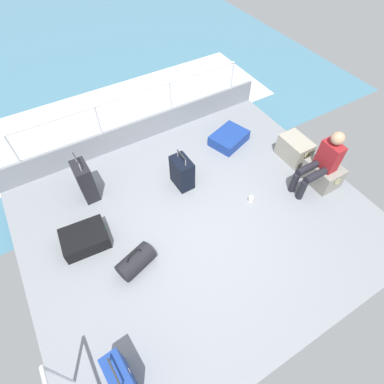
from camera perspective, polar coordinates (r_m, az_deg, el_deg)
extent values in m
cube|color=gray|center=(4.82, 1.40, -5.26)|extent=(4.40, 5.20, 0.06)
cube|color=gray|center=(5.97, -9.74, 11.32)|extent=(0.06, 5.20, 0.45)
cylinder|color=silver|center=(5.65, -29.61, 5.26)|extent=(0.04, 0.04, 1.00)
cylinder|color=silver|center=(5.67, -16.56, 10.87)|extent=(0.04, 0.04, 1.00)
cylinder|color=silver|center=(6.01, -3.90, 15.63)|extent=(0.04, 0.04, 1.00)
cylinder|color=silver|center=(6.64, 7.32, 19.09)|extent=(0.04, 0.04, 1.00)
cylinder|color=silver|center=(5.52, -10.85, 17.49)|extent=(0.04, 4.16, 0.04)
cylinder|color=silver|center=(3.78, -23.48, -28.96)|extent=(0.04, 0.04, 0.95)
plane|color=teal|center=(10.48, -21.71, 23.51)|extent=(12.00, 12.00, 0.00)
cube|color=white|center=(7.41, -13.84, 13.87)|extent=(2.40, 7.28, 0.01)
cube|color=#9E9989|center=(5.83, 18.59, 7.64)|extent=(0.56, 0.39, 0.41)
torus|color=tan|center=(5.91, 16.91, 9.96)|extent=(0.02, 0.12, 0.12)
torus|color=tan|center=(5.65, 20.74, 6.42)|extent=(0.02, 0.12, 0.12)
cube|color=gray|center=(5.58, 23.18, 3.23)|extent=(0.57, 0.43, 0.39)
torus|color=tan|center=(5.63, 21.36, 5.71)|extent=(0.02, 0.12, 0.12)
torus|color=tan|center=(5.43, 25.55, 1.73)|extent=(0.02, 0.12, 0.12)
cube|color=maroon|center=(5.26, 24.27, 6.17)|extent=(0.34, 0.20, 0.48)
sphere|color=tan|center=(5.04, 25.60, 9.04)|extent=(0.20, 0.20, 0.20)
cylinder|color=black|center=(5.16, 22.07, 2.90)|extent=(0.12, 0.40, 0.12)
cylinder|color=black|center=(5.20, 19.82, 0.39)|extent=(0.11, 0.11, 0.39)
cylinder|color=black|center=(5.23, 20.73, 4.18)|extent=(0.12, 0.40, 0.12)
cylinder|color=black|center=(5.27, 18.53, 1.69)|extent=(0.11, 0.11, 0.39)
cube|color=navy|center=(3.82, -13.09, -30.75)|extent=(0.45, 0.24, 0.54)
cylinder|color=#A5A8AD|center=(3.54, -15.22, -28.07)|extent=(0.02, 0.02, 0.11)
cylinder|color=#2D2D2D|center=(3.45, -14.39, -29.78)|extent=(0.28, 0.04, 0.02)
cube|color=white|center=(3.75, -11.62, -29.83)|extent=(0.05, 0.01, 0.08)
cube|color=black|center=(5.10, -19.30, 1.91)|extent=(0.39, 0.23, 0.68)
cylinder|color=#A5A8AD|center=(4.89, -21.04, 6.06)|extent=(0.02, 0.02, 0.18)
cylinder|color=#A5A8AD|center=(4.72, -20.20, 4.41)|extent=(0.02, 0.02, 0.18)
cylinder|color=#2D2D2D|center=(4.75, -20.92, 5.98)|extent=(0.25, 0.02, 0.02)
cube|color=silver|center=(5.06, -18.29, 2.94)|extent=(0.05, 0.01, 0.08)
cube|color=navy|center=(5.94, 6.92, 9.95)|extent=(0.70, 0.80, 0.20)
cube|color=green|center=(6.14, 8.87, 11.77)|extent=(0.05, 0.02, 0.08)
cube|color=black|center=(5.03, -1.86, 3.65)|extent=(0.41, 0.27, 0.55)
cylinder|color=#A5A8AD|center=(4.86, -2.70, 7.25)|extent=(0.02, 0.02, 0.13)
cylinder|color=#A5A8AD|center=(4.71, -1.22, 5.53)|extent=(0.02, 0.02, 0.13)
cylinder|color=#2D2D2D|center=(4.74, -1.99, 6.98)|extent=(0.26, 0.03, 0.02)
cube|color=silver|center=(4.97, -0.57, 5.42)|extent=(0.05, 0.01, 0.08)
cube|color=black|center=(4.73, -19.37, -8.21)|extent=(0.53, 0.67, 0.24)
cube|color=green|center=(4.68, -15.77, -6.62)|extent=(0.05, 0.01, 0.08)
cylinder|color=black|center=(4.34, -10.45, -12.62)|extent=(0.43, 0.58, 0.28)
torus|color=black|center=(4.21, -10.74, -11.70)|extent=(0.09, 0.24, 0.24)
cylinder|color=white|center=(5.05, 10.92, -1.28)|extent=(0.08, 0.08, 0.10)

